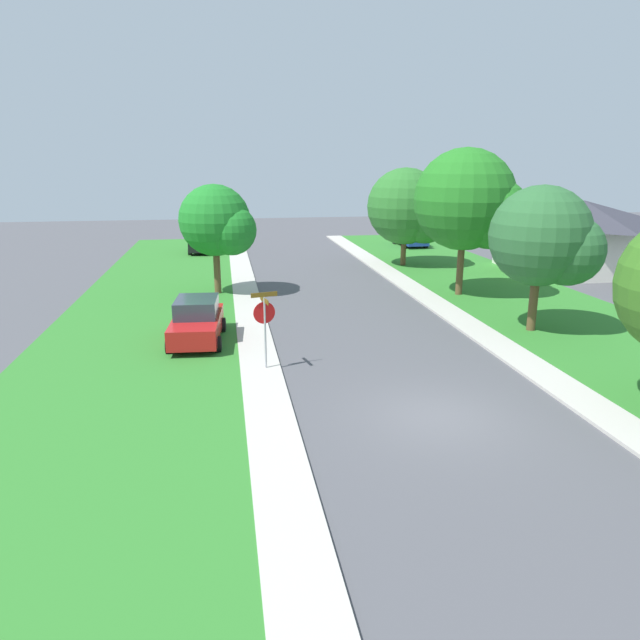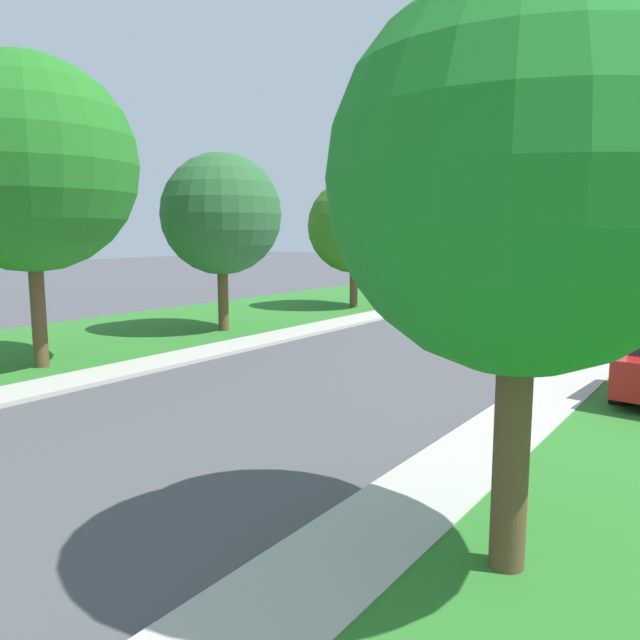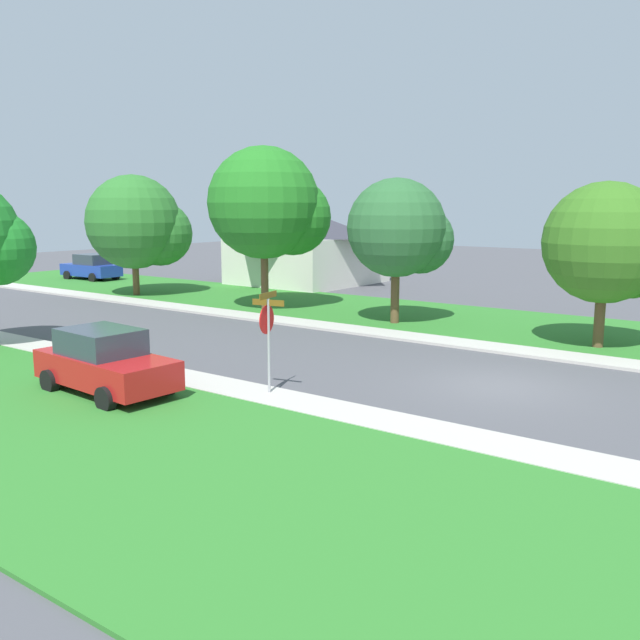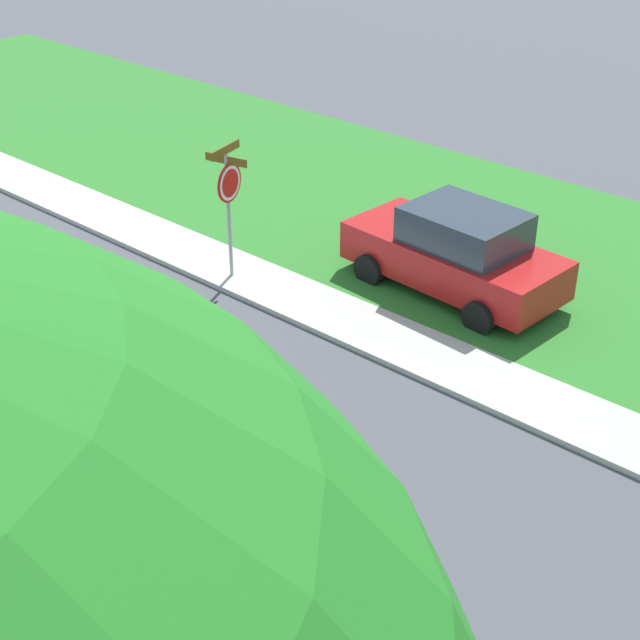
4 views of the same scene
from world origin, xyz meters
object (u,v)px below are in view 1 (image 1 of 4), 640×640
object	(u,v)px
stop_sign_far_corner	(265,318)
car_black_kerbside_mid	(204,242)
tree_sidewalk_mid	(472,203)
tree_sidewalk_far	(219,223)
car_red_across_road	(197,321)
house_right_setback	(580,235)
tree_across_left	(547,240)
car_blue_far_down_street	(410,236)
tree_sidewalk_near	(410,209)

from	to	relation	value
stop_sign_far_corner	car_black_kerbside_mid	bearing A→B (deg)	95.85
tree_sidewalk_mid	tree_sidewalk_far	xyz separation A→B (m)	(-12.88, 2.55, -1.05)
tree_sidewalk_mid	stop_sign_far_corner	bearing A→B (deg)	-140.32
car_red_across_road	house_right_setback	world-z (taller)	house_right_setback
tree_across_left	house_right_setback	size ratio (longest dim) A/B	0.67
tree_sidewalk_mid	house_right_setback	world-z (taller)	tree_sidewalk_mid
car_blue_far_down_street	tree_sidewalk_far	world-z (taller)	tree_sidewalk_far
car_red_across_road	tree_sidewalk_near	world-z (taller)	tree_sidewalk_near
stop_sign_far_corner	house_right_setback	size ratio (longest dim) A/B	0.30
car_blue_far_down_street	tree_sidewalk_far	size ratio (longest dim) A/B	0.74
tree_sidewalk_near	tree_sidewalk_mid	bearing A→B (deg)	-88.64
car_black_kerbside_mid	tree_across_left	bearing A→B (deg)	-59.48
car_blue_far_down_street	house_right_setback	bearing A→B (deg)	-60.49
car_black_kerbside_mid	house_right_setback	size ratio (longest dim) A/B	0.49
car_black_kerbside_mid	tree_across_left	size ratio (longest dim) A/B	0.73
stop_sign_far_corner	tree_sidewalk_far	bearing A→B (deg)	96.94
tree_across_left	tree_sidewalk_near	world-z (taller)	tree_sidewalk_near
car_black_kerbside_mid	tree_sidewalk_mid	distance (m)	23.04
tree_across_left	house_right_setback	bearing A→B (deg)	51.48
tree_across_left	house_right_setback	world-z (taller)	tree_across_left
car_red_across_road	tree_across_left	distance (m)	14.49
tree_across_left	tree_sidewalk_far	xyz separation A→B (m)	(-13.15, 9.42, -0.06)
tree_sidewalk_far	house_right_setback	world-z (taller)	tree_sidewalk_far
car_blue_far_down_street	tree_sidewalk_mid	xyz separation A→B (m)	(-2.93, -18.24, 4.05)
tree_across_left	tree_sidewalk_mid	size ratio (longest dim) A/B	0.79
car_blue_far_down_street	car_black_kerbside_mid	world-z (taller)	same
stop_sign_far_corner	tree_sidewalk_near	distance (m)	21.86
car_blue_far_down_street	tree_across_left	xyz separation A→B (m)	(-2.66, -25.11, 3.05)
tree_across_left	tree_sidewalk_mid	bearing A→B (deg)	92.26
car_blue_far_down_street	tree_across_left	distance (m)	25.43
car_red_across_road	tree_sidewalk_mid	world-z (taller)	tree_sidewalk_mid
car_blue_far_down_street	tree_sidewalk_near	xyz separation A→B (m)	(-3.15, -9.05, 3.03)
car_red_across_road	tree_sidewalk_near	size ratio (longest dim) A/B	0.67
car_black_kerbside_mid	tree_sidewalk_mid	size ratio (longest dim) A/B	0.58
tree_sidewalk_near	car_black_kerbside_mid	bearing A→B (deg)	148.72
tree_sidewalk_far	house_right_setback	bearing A→B (deg)	7.37
car_black_kerbside_mid	tree_sidewalk_mid	bearing A→B (deg)	-51.23
car_blue_far_down_street	house_right_setback	size ratio (longest dim) A/B	0.48
car_blue_far_down_street	tree_sidewalk_far	distance (m)	22.48
stop_sign_far_corner	tree_across_left	world-z (taller)	tree_across_left
tree_across_left	tree_sidewalk_far	bearing A→B (deg)	144.41
stop_sign_far_corner	tree_across_left	distance (m)	12.15
tree_sidewalk_mid	tree_sidewalk_far	distance (m)	13.18
car_red_across_road	stop_sign_far_corner	bearing A→B (deg)	-55.93
car_blue_far_down_street	house_right_setback	world-z (taller)	house_right_setback
stop_sign_far_corner	tree_sidewalk_near	bearing A→B (deg)	59.03
car_blue_far_down_street	car_black_kerbside_mid	xyz separation A→B (m)	(-17.14, -0.56, 0.00)
stop_sign_far_corner	car_red_across_road	world-z (taller)	stop_sign_far_corner
stop_sign_far_corner	car_black_kerbside_mid	xyz separation A→B (m)	(-2.78, 27.16, -1.01)
tree_sidewalk_mid	tree_across_left	bearing A→B (deg)	-87.74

